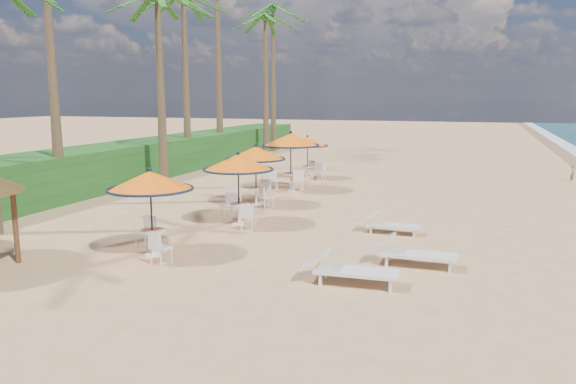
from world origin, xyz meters
name	(u,v)px	position (x,y,z in m)	size (l,w,h in m)	color
ground	(355,274)	(0.00, 0.00, 0.00)	(160.00, 160.00, 0.00)	tan
scrub_hedge	(131,161)	(-13.50, 11.00, 0.90)	(3.00, 40.00, 1.80)	#194716
station_0	(150,188)	(-5.26, -0.14, 1.74)	(2.19, 2.19, 2.29)	black
station_1	(238,169)	(-4.58, 3.79, 1.78)	(2.24, 2.24, 2.34)	black
station_2	(256,161)	(-5.25, 6.89, 1.69)	(2.22, 2.26, 2.31)	black
station_3	(290,145)	(-5.11, 10.46, 1.97)	(2.48, 2.48, 2.59)	black
station_4	(309,147)	(-5.38, 14.17, 1.58)	(2.07, 2.07, 2.16)	black
lounger_near	(347,268)	(-0.02, -0.74, 0.36)	(2.15, 0.77, 0.76)	silver
lounger_mid	(410,252)	(1.11, 1.07, 0.35)	(2.08, 0.66, 0.74)	silver
lounger_far	(387,223)	(0.09, 4.15, 0.30)	(1.80, 0.61, 0.64)	silver
palm_3	(158,9)	(-10.57, 9.19, 7.67)	(5.00, 5.00, 8.42)	brown
palm_4	(184,8)	(-12.45, 14.80, 8.56)	(5.00, 5.00, 9.37)	brown
palm_6	(265,25)	(-11.10, 23.13, 8.58)	(5.00, 5.00, 9.39)	brown
palm_7	(273,18)	(-11.92, 26.76, 9.57)	(5.00, 5.00, 10.45)	brown
person	(573,173)	(6.86, 17.35, 0.43)	(0.31, 0.20, 0.85)	brown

